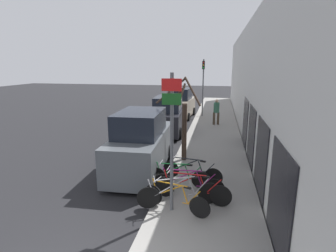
% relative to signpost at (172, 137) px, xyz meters
% --- Properties ---
extents(ground_plane, '(80.00, 80.00, 0.00)m').
position_rel_signpost_xyz_m(ground_plane, '(-1.63, 8.04, -2.31)').
color(ground_plane, black).
extents(sidewalk_curb, '(3.20, 32.00, 0.15)m').
position_rel_signpost_xyz_m(sidewalk_curb, '(0.97, 10.84, -2.24)').
color(sidewalk_curb, gray).
rests_on(sidewalk_curb, ground).
extents(building_facade, '(0.23, 32.00, 6.50)m').
position_rel_signpost_xyz_m(building_facade, '(2.72, 10.73, 0.91)').
color(building_facade, silver).
rests_on(building_facade, ground).
extents(signpost, '(0.53, 0.12, 3.89)m').
position_rel_signpost_xyz_m(signpost, '(0.00, 0.00, 0.00)').
color(signpost, '#595B60').
rests_on(signpost, sidewalk_curb).
extents(bicycle_0, '(2.01, 0.74, 0.85)m').
position_rel_signpost_xyz_m(bicycle_0, '(0.11, -0.02, -1.80)').
color(bicycle_0, black).
rests_on(bicycle_0, sidewalk_curb).
extents(bicycle_1, '(2.35, 0.88, 0.92)m').
position_rel_signpost_xyz_m(bicycle_1, '(0.18, 0.25, -1.77)').
color(bicycle_1, black).
rests_on(bicycle_1, sidewalk_curb).
extents(bicycle_2, '(2.40, 0.53, 0.92)m').
position_rel_signpost_xyz_m(bicycle_2, '(0.51, 0.60, -1.77)').
color(bicycle_2, black).
rests_on(bicycle_2, sidewalk_curb).
extents(bicycle_3, '(2.28, 0.44, 0.85)m').
position_rel_signpost_xyz_m(bicycle_3, '(0.37, 1.03, -1.80)').
color(bicycle_3, black).
rests_on(bicycle_3, sidewalk_curb).
extents(bicycle_4, '(2.12, 0.44, 0.84)m').
position_rel_signpost_xyz_m(bicycle_4, '(-0.04, 1.54, -1.80)').
color(bicycle_4, black).
rests_on(bicycle_4, sidewalk_curb).
extents(bicycle_5, '(2.18, 0.68, 0.86)m').
position_rel_signpost_xyz_m(bicycle_5, '(0.36, 2.02, -1.79)').
color(bicycle_5, black).
rests_on(bicycle_5, sidewalk_curb).
extents(parked_car_0, '(2.18, 4.85, 2.48)m').
position_rel_signpost_xyz_m(parked_car_0, '(-1.78, 3.01, -1.19)').
color(parked_car_0, '#51565B').
rests_on(parked_car_0, ground).
extents(parked_car_1, '(2.11, 4.43, 2.32)m').
position_rel_signpost_xyz_m(parked_car_1, '(-1.87, 9.14, -1.26)').
color(parked_car_1, black).
rests_on(parked_car_1, ground).
extents(parked_car_2, '(2.13, 4.27, 2.39)m').
position_rel_signpost_xyz_m(parked_car_2, '(-1.84, 14.30, -1.23)').
color(parked_car_2, gray).
rests_on(parked_car_2, ground).
extents(pedestrian_near, '(0.45, 0.39, 1.77)m').
position_rel_signpost_xyz_m(pedestrian_near, '(1.07, 11.49, -1.14)').
color(pedestrian_near, '#4C3D2D').
rests_on(pedestrian_near, sidewalk_curb).
extents(street_tree, '(1.97, 0.80, 3.60)m').
position_rel_signpost_xyz_m(street_tree, '(-0.25, 4.15, -0.51)').
color(street_tree, '#3D2D23').
rests_on(street_tree, sidewalk_curb).
extents(traffic_light, '(0.20, 0.30, 4.50)m').
position_rel_signpost_xyz_m(traffic_light, '(-0.09, 14.45, 0.72)').
color(traffic_light, '#595B60').
rests_on(traffic_light, sidewalk_curb).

